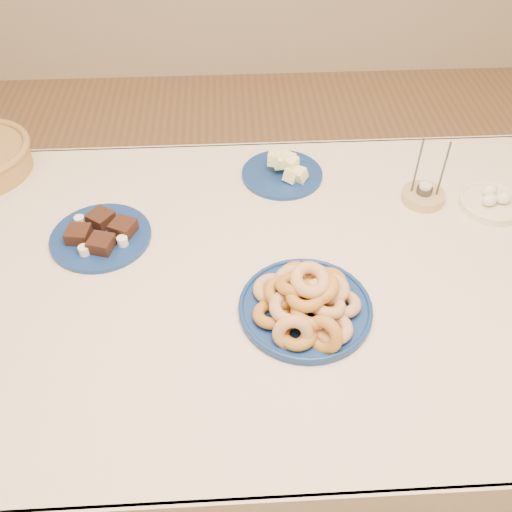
# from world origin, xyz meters

# --- Properties ---
(ground) EXTENTS (5.00, 5.00, 0.00)m
(ground) POSITION_xyz_m (0.00, 0.00, 0.00)
(ground) COLOR olive
(ground) RESTS_ON ground
(dining_table) EXTENTS (1.71, 1.11, 0.75)m
(dining_table) POSITION_xyz_m (0.00, 0.00, 0.64)
(dining_table) COLOR brown
(dining_table) RESTS_ON ground
(donut_platter) EXTENTS (0.37, 0.37, 0.14)m
(donut_platter) POSITION_xyz_m (0.11, -0.14, 0.79)
(donut_platter) COLOR navy
(donut_platter) RESTS_ON dining_table
(melon_plate) EXTENTS (0.25, 0.25, 0.08)m
(melon_plate) POSITION_xyz_m (0.10, 0.38, 0.77)
(melon_plate) COLOR navy
(melon_plate) RESTS_ON dining_table
(brownie_plate) EXTENTS (0.34, 0.34, 0.05)m
(brownie_plate) POSITION_xyz_m (-0.39, 0.14, 0.76)
(brownie_plate) COLOR navy
(brownie_plate) RESTS_ON dining_table
(candle_holder) EXTENTS (0.14, 0.14, 0.19)m
(candle_holder) POSITION_xyz_m (0.48, 0.25, 0.77)
(candle_holder) COLOR tan
(candle_holder) RESTS_ON dining_table
(egg_bowl) EXTENTS (0.22, 0.22, 0.06)m
(egg_bowl) POSITION_xyz_m (0.65, 0.21, 0.77)
(egg_bowl) COLOR #F0E4D0
(egg_bowl) RESTS_ON dining_table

